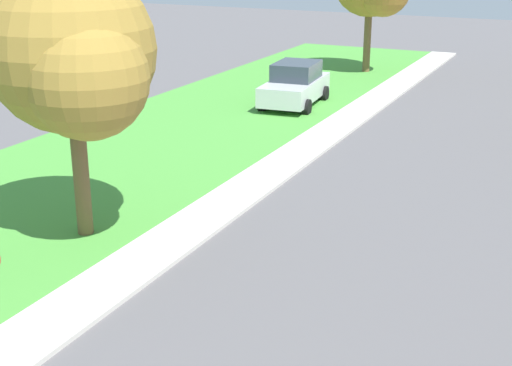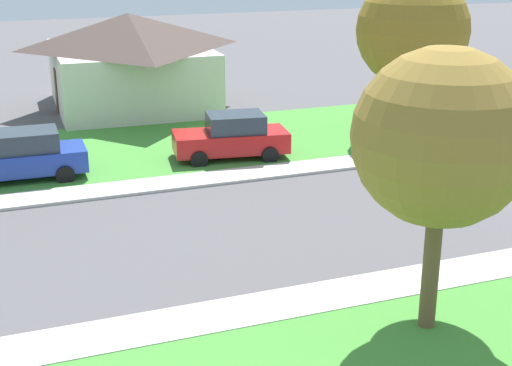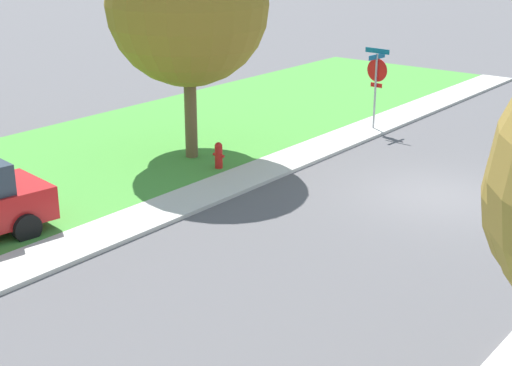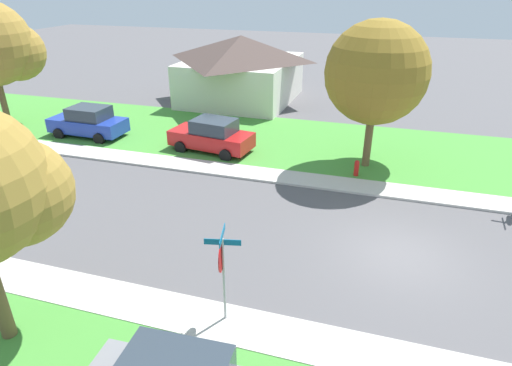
{
  "view_description": "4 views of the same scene",
  "coord_description": "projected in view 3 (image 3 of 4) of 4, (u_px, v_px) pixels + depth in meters",
  "views": [
    {
      "loc": [
        3.42,
        -2.47,
        6.58
      ],
      "look_at": [
        -2.99,
        10.95,
        1.4
      ],
      "focal_mm": 50.11,
      "sensor_mm": 36.0,
      "label": 1
    },
    {
      "loc": [
        -18.43,
        17.87,
        8.08
      ],
      "look_at": [
        -0.04,
        11.01,
        1.4
      ],
      "focal_mm": 50.94,
      "sensor_mm": 36.0,
      "label": 2
    },
    {
      "loc": [
        -7.45,
        16.86,
        6.55
      ],
      "look_at": [
        1.77,
        5.27,
        1.4
      ],
      "focal_mm": 52.08,
      "sensor_mm": 36.0,
      "label": 3
    },
    {
      "loc": [
        -12.7,
        1.12,
        8.35
      ],
      "look_at": [
        1.06,
        5.29,
        1.4
      ],
      "focal_mm": 30.16,
      "sensor_mm": 36.0,
      "label": 4
    }
  ],
  "objects": [
    {
      "name": "stop_sign_near_corner",
      "position": [
        376.0,
        75.0,
        24.45
      ],
      "size": [
        0.92,
        0.92,
        2.77
      ],
      "color": "#9E9EA3",
      "rests_on": "ground"
    },
    {
      "name": "fire_hydrant",
      "position": [
        219.0,
        156.0,
        20.83
      ],
      "size": [
        0.38,
        0.22,
        0.83
      ],
      "color": "red",
      "rests_on": "ground"
    },
    {
      "name": "tree_corner_large",
      "position": [
        185.0,
        9.0,
        20.87
      ],
      "size": [
        4.92,
        4.57,
        6.78
      ],
      "color": "brown",
      "rests_on": "ground"
    },
    {
      "name": "ground_plane",
      "position": [
        438.0,
        196.0,
        18.99
      ],
      "size": [
        120.0,
        120.0,
        0.0
      ],
      "primitive_type": "plane",
      "color": "#565456"
    }
  ]
}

